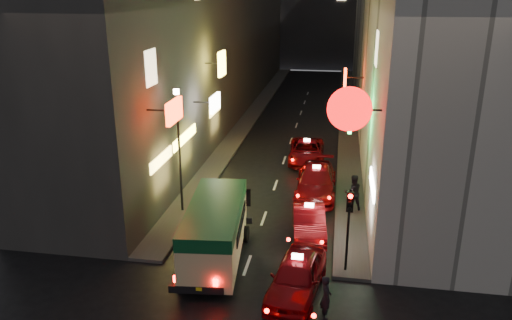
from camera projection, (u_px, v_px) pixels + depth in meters
The scene contains 13 objects.
building_left at pixel (209, 11), 42.71m from camera, with size 7.39×52.00×18.00m.
building_right at pixel (402, 12), 40.19m from camera, with size 8.07×52.00×18.00m.
sidewalk_left at pixel (253, 114), 45.05m from camera, with size 1.50×52.00×0.15m, color #413F3C.
sidewalk_right at pixel (348, 118), 43.71m from camera, with size 1.50×52.00×0.15m, color #413F3C.
minibus at pixel (215, 226), 20.45m from camera, with size 2.68×6.15×2.57m.
taxi_near at pixel (297, 273), 18.46m from camera, with size 2.94×5.69×1.90m.
taxi_second at pixel (309, 218), 23.05m from camera, with size 2.60×5.18×1.75m.
taxi_third at pixel (316, 179), 27.48m from camera, with size 2.34×5.62×1.95m.
taxi_far at pixel (307, 150), 32.79m from camera, with size 2.27×5.10×1.76m.
pedestrian_crossing at pixel (326, 294), 17.12m from camera, with size 0.60×0.39×1.82m, color black.
pedestrian_sidewalk at pixel (353, 190), 25.17m from camera, with size 0.80×0.50×2.11m, color black.
traffic_light at pixel (349, 214), 19.11m from camera, with size 0.26×0.43×3.50m.
lamp_post at pixel (179, 143), 24.28m from camera, with size 0.28×0.28×6.22m.
Camera 1 is at (3.37, -9.26, 10.88)m, focal length 35.00 mm.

